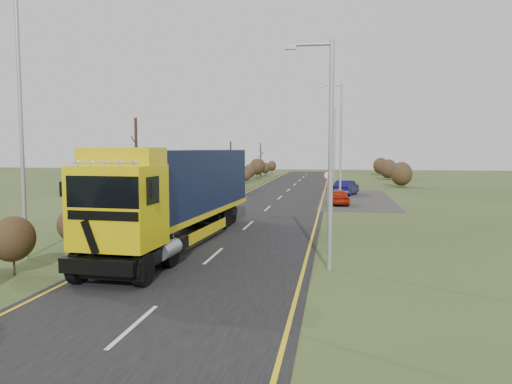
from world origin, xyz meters
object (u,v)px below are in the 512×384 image
object	(u,v)px
lorry	(179,189)
streetlight_near	(328,146)
speed_sign	(328,180)
car_red_hatchback	(339,197)
car_blue_sedan	(346,188)

from	to	relation	value
lorry	streetlight_near	xyz separation A→B (m)	(6.71, -3.96, 1.93)
lorry	speed_sign	size ratio (longest dim) A/B	6.03
streetlight_near	lorry	bearing A→B (deg)	149.46
streetlight_near	speed_sign	world-z (taller)	streetlight_near
lorry	car_red_hatchback	world-z (taller)	lorry
car_red_hatchback	car_blue_sedan	xyz separation A→B (m)	(0.74, 8.07, 0.08)
car_red_hatchback	lorry	bearing A→B (deg)	60.71
car_blue_sedan	streetlight_near	xyz separation A→B (m)	(-1.26, -28.98, 3.70)
lorry	streetlight_near	distance (m)	8.02
car_red_hatchback	streetlight_near	size ratio (longest dim) A/B	0.44
streetlight_near	speed_sign	size ratio (longest dim) A/B	3.08
speed_sign	lorry	bearing A→B (deg)	-110.40
lorry	car_red_hatchback	distance (m)	18.52
lorry	car_blue_sedan	xyz separation A→B (m)	(7.97, 25.03, -1.78)
car_blue_sedan	streetlight_near	bearing A→B (deg)	103.18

